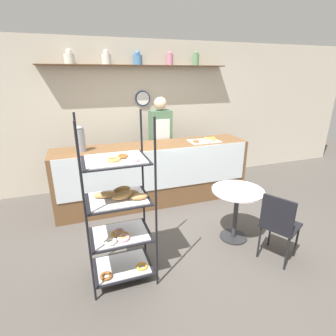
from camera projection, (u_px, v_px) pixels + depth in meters
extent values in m
plane|color=#4C4742|center=(177.00, 236.00, 3.62)|extent=(14.00, 14.00, 0.00)
cube|color=beige|center=(138.00, 116.00, 5.03)|extent=(10.00, 0.06, 2.70)
cube|color=#4C331E|center=(138.00, 65.00, 4.60)|extent=(3.34, 0.24, 0.02)
cylinder|color=silver|center=(69.00, 59.00, 4.21)|extent=(0.17, 0.17, 0.16)
sphere|color=silver|center=(68.00, 52.00, 4.18)|extent=(0.09, 0.09, 0.09)
cylinder|color=silver|center=(106.00, 59.00, 4.39)|extent=(0.16, 0.16, 0.17)
sphere|color=silver|center=(106.00, 52.00, 4.36)|extent=(0.09, 0.09, 0.09)
cylinder|color=#4C7FB2|center=(138.00, 60.00, 4.56)|extent=(0.16, 0.16, 0.16)
sphere|color=#4C7FB2|center=(137.00, 53.00, 4.53)|extent=(0.09, 0.09, 0.09)
cylinder|color=#CC7F99|center=(170.00, 60.00, 4.74)|extent=(0.12, 0.12, 0.18)
sphere|color=#CC7F99|center=(170.00, 53.00, 4.71)|extent=(0.06, 0.06, 0.06)
cylinder|color=#669966|center=(196.00, 60.00, 4.90)|extent=(0.11, 0.11, 0.20)
sphere|color=#669966|center=(196.00, 53.00, 4.86)|extent=(0.06, 0.06, 0.06)
cylinder|color=navy|center=(143.00, 98.00, 4.91)|extent=(0.28, 0.03, 0.28)
cylinder|color=white|center=(143.00, 99.00, 4.89)|extent=(0.24, 0.00, 0.24)
cube|color=brown|center=(154.00, 174.00, 4.43)|extent=(3.20, 0.64, 1.02)
cube|color=silver|center=(160.00, 170.00, 4.08)|extent=(3.07, 0.01, 0.65)
cylinder|color=black|center=(87.00, 222.00, 2.30)|extent=(0.02, 0.02, 1.78)
cylinder|color=black|center=(156.00, 210.00, 2.49)|extent=(0.02, 0.02, 1.78)
cylinder|color=black|center=(84.00, 198.00, 2.74)|extent=(0.02, 0.02, 1.78)
cylinder|color=black|center=(143.00, 190.00, 2.93)|extent=(0.02, 0.02, 1.78)
cube|color=black|center=(123.00, 266.00, 2.88)|extent=(0.61, 0.48, 0.01)
cube|color=silver|center=(123.00, 265.00, 2.87)|extent=(0.54, 0.42, 0.01)
torus|color=brown|center=(106.00, 276.00, 2.69)|extent=(0.13, 0.13, 0.03)
torus|color=gold|center=(142.00, 266.00, 2.83)|extent=(0.13, 0.13, 0.03)
cube|color=black|center=(121.00, 235.00, 2.74)|extent=(0.61, 0.48, 0.01)
cube|color=silver|center=(121.00, 234.00, 2.73)|extent=(0.54, 0.42, 0.01)
torus|color=silver|center=(110.00, 241.00, 2.57)|extent=(0.13, 0.13, 0.04)
torus|color=#EAB2C1|center=(119.00, 232.00, 2.73)|extent=(0.13, 0.13, 0.03)
torus|color=#EAB2C1|center=(123.00, 238.00, 2.62)|extent=(0.13, 0.13, 0.04)
torus|color=gold|center=(115.00, 234.00, 2.68)|extent=(0.11, 0.11, 0.04)
torus|color=tan|center=(123.00, 236.00, 2.65)|extent=(0.14, 0.14, 0.04)
cube|color=black|center=(118.00, 199.00, 2.60)|extent=(0.61, 0.48, 0.01)
cube|color=silver|center=(118.00, 198.00, 2.59)|extent=(0.54, 0.42, 0.01)
ellipsoid|color=olive|center=(132.00, 193.00, 2.61)|extent=(0.16, 0.11, 0.06)
ellipsoid|color=tan|center=(139.00, 197.00, 2.55)|extent=(0.18, 0.10, 0.06)
ellipsoid|color=#B27F47|center=(123.00, 195.00, 2.55)|extent=(0.23, 0.15, 0.08)
ellipsoid|color=olive|center=(122.00, 190.00, 2.68)|extent=(0.20, 0.11, 0.07)
ellipsoid|color=tan|center=(105.00, 195.00, 2.58)|extent=(0.23, 0.11, 0.06)
cube|color=black|center=(115.00, 160.00, 2.46)|extent=(0.61, 0.48, 0.01)
cube|color=silver|center=(115.00, 159.00, 2.45)|extent=(0.54, 0.42, 0.01)
torus|color=#EAB2C1|center=(133.00, 159.00, 2.38)|extent=(0.12, 0.12, 0.03)
torus|color=brown|center=(123.00, 156.00, 2.46)|extent=(0.11, 0.11, 0.03)
torus|color=tan|center=(114.00, 159.00, 2.38)|extent=(0.12, 0.12, 0.03)
cube|color=#282833|center=(161.00, 165.00, 4.95)|extent=(0.23, 0.19, 0.96)
cube|color=#4C7051|center=(160.00, 126.00, 4.69)|extent=(0.39, 0.22, 0.54)
cube|color=silver|center=(163.00, 132.00, 4.62)|extent=(0.27, 0.01, 0.46)
sphere|color=beige|center=(160.00, 103.00, 4.56)|extent=(0.23, 0.23, 0.23)
cylinder|color=#262628|center=(233.00, 237.00, 3.58)|extent=(0.36, 0.36, 0.02)
cylinder|color=#333338|center=(235.00, 215.00, 3.47)|extent=(0.06, 0.06, 0.67)
cylinder|color=white|center=(238.00, 191.00, 3.35)|extent=(0.66, 0.66, 0.02)
cylinder|color=black|center=(296.00, 241.00, 3.15)|extent=(0.02, 0.02, 0.43)
cylinder|color=black|center=(270.00, 231.00, 3.36)|extent=(0.02, 0.02, 0.43)
cylinder|color=black|center=(287.00, 254.00, 2.93)|extent=(0.02, 0.02, 0.43)
cylinder|color=black|center=(259.00, 242.00, 3.13)|extent=(0.02, 0.02, 0.43)
cube|color=black|center=(281.00, 225.00, 3.07)|extent=(0.51, 0.51, 0.03)
cube|color=black|center=(277.00, 215.00, 2.87)|extent=(0.20, 0.33, 0.40)
cylinder|color=gray|center=(80.00, 140.00, 3.85)|extent=(0.15, 0.15, 0.33)
ellipsoid|color=gray|center=(79.00, 128.00, 3.79)|extent=(0.12, 0.12, 0.06)
cube|color=silver|center=(204.00, 141.00, 4.47)|extent=(0.52, 0.34, 0.01)
torus|color=#EAB2C1|center=(208.00, 141.00, 4.39)|extent=(0.12, 0.12, 0.03)
torus|color=tan|center=(213.00, 140.00, 4.47)|extent=(0.10, 0.10, 0.03)
torus|color=tan|center=(207.00, 139.00, 4.56)|extent=(0.12, 0.12, 0.03)
torus|color=brown|center=(196.00, 141.00, 4.38)|extent=(0.10, 0.10, 0.03)
torus|color=gold|center=(212.00, 138.00, 4.55)|extent=(0.13, 0.13, 0.04)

